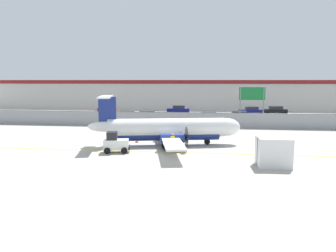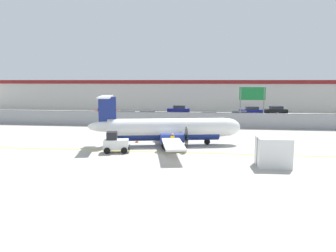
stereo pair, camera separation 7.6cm
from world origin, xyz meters
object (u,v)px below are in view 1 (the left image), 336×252
Objects in this scene: cargo_container at (274,152)px; traffic_cone_near_left at (137,139)px; commuter_airplane at (170,129)px; parked_car_0 at (105,112)px; traffic_cone_near_right at (168,139)px; parked_car_3 at (178,110)px; parked_car_7 at (275,110)px; parked_car_4 at (208,117)px; highway_sign at (252,97)px; baggage_tug at (116,143)px; parked_car_6 at (251,111)px; ground_crew_worker at (173,141)px; parked_car_5 at (238,116)px; parked_car_2 at (146,116)px; parked_car_1 at (127,116)px.

traffic_cone_near_left is at bearing 143.73° from cargo_container.
parked_car_0 is at bearing 109.35° from commuter_airplane.
traffic_cone_near_right is 0.15× the size of parked_car_3.
parked_car_3 is at bearing -5.14° from parked_car_7.
parked_car_4 is (-4.97, 25.10, -0.21)m from cargo_container.
parked_car_0 is 1.00× the size of parked_car_4.
parked_car_3 is 19.41m from highway_sign.
baggage_tug is 0.58× the size of parked_car_6.
traffic_cone_near_left is at bearing 58.13° from parked_car_6.
parked_car_6 is 0.78× the size of highway_sign.
cargo_container reaches higher than traffic_cone_near_left.
traffic_cone_near_left is at bearing 87.31° from parked_car_3.
parked_car_5 is at bearing 109.10° from ground_crew_worker.
parked_car_0 is 0.78× the size of highway_sign.
parked_car_2 is 16.38m from highway_sign.
parked_car_6 is (20.43, 11.22, 0.00)m from parked_car_1.
parked_car_3 reaches higher than traffic_cone_near_left.
highway_sign is (10.24, 13.10, 3.83)m from traffic_cone_near_right.
parked_car_3 is 0.96× the size of parked_car_7.
parked_car_4 is at bearing 66.17° from commuter_airplane.
parked_car_5 is (8.78, 17.65, 0.58)m from traffic_cone_near_right.
ground_crew_worker is 22.22m from parked_car_2.
parked_car_7 is (12.35, 12.69, 0.00)m from parked_car_4.
ground_crew_worker and parked_car_5 have the same top height.
cargo_container is 0.59× the size of parked_car_3.
parked_car_7 is (19.69, 29.69, 0.58)m from traffic_cone_near_left.
ground_crew_worker is at bearing 84.25° from parked_car_4.
parked_car_5 is 5.78m from highway_sign.
parked_car_4 is 0.98× the size of parked_car_7.
traffic_cone_near_right is 0.15× the size of parked_car_0.
parked_car_4 is 4.89m from parked_car_5.
ground_crew_worker is at bearing 71.01° from parked_car_5.
parked_car_1 is 27.99m from parked_car_7.
parked_car_4 is 7.49m from highway_sign.
traffic_cone_near_right is 0.12× the size of highway_sign.
commuter_airplane is 24.97× the size of traffic_cone_near_right.
highway_sign is at bearing 61.35° from parked_car_7.
parked_car_0 and parked_car_6 have the same top height.
parked_car_0 is at bearing 115.43° from traffic_cone_near_left.
cargo_container is 25.58m from parked_car_4.
parked_car_6 is at bearing 82.66° from cargo_container.
commuter_airplane is at bearing 94.20° from parked_car_3.
baggage_tug is at bearing 60.60° from parked_car_6.
parked_car_5 is (7.73, 22.49, -0.06)m from ground_crew_worker.
parked_car_0 is 26.32m from parked_car_6.
traffic_cone_near_left is 0.15× the size of parked_car_0.
cargo_container is (8.73, -7.07, -0.50)m from commuter_airplane.
parked_car_4 and parked_car_5 have the same top height.
parked_car_7 is at bearing 68.13° from highway_sign.
baggage_tug is at bearing 52.56° from parked_car_7.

